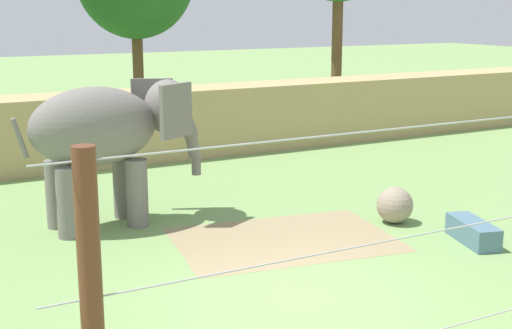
# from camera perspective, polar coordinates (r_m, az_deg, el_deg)

# --- Properties ---
(ground_plane) EXTENTS (120.00, 120.00, 0.00)m
(ground_plane) POSITION_cam_1_polar(r_m,az_deg,el_deg) (11.79, 3.35, -10.43)
(ground_plane) COLOR #759956
(dirt_patch) EXTENTS (4.77, 3.68, 0.01)m
(dirt_patch) POSITION_cam_1_polar(r_m,az_deg,el_deg) (14.45, 2.27, -6.00)
(dirt_patch) COLOR #937F5B
(dirt_patch) RESTS_ON ground
(embankment_wall) EXTENTS (36.00, 1.80, 2.10)m
(embankment_wall) POSITION_cam_1_polar(r_m,az_deg,el_deg) (21.57, -12.56, 2.79)
(embankment_wall) COLOR tan
(embankment_wall) RESTS_ON ground
(elephant) EXTENTS (4.12, 1.73, 3.05)m
(elephant) POSITION_cam_1_polar(r_m,az_deg,el_deg) (15.27, -11.70, 2.57)
(elephant) COLOR slate
(elephant) RESTS_ON ground
(enrichment_ball) EXTENTS (0.79, 0.79, 0.79)m
(enrichment_ball) POSITION_cam_1_polar(r_m,az_deg,el_deg) (15.71, 11.03, -3.21)
(enrichment_ball) COLOR gray
(enrichment_ball) RESTS_ON ground
(cable_fence) EXTENTS (9.29, 0.22, 3.39)m
(cable_fence) POSITION_cam_1_polar(r_m,az_deg,el_deg) (8.95, 13.68, -6.72)
(cable_fence) COLOR brown
(cable_fence) RESTS_ON ground
(feed_trough) EXTENTS (0.88, 1.48, 0.44)m
(feed_trough) POSITION_cam_1_polar(r_m,az_deg,el_deg) (14.84, 16.95, -5.17)
(feed_trough) COLOR slate
(feed_trough) RESTS_ON ground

